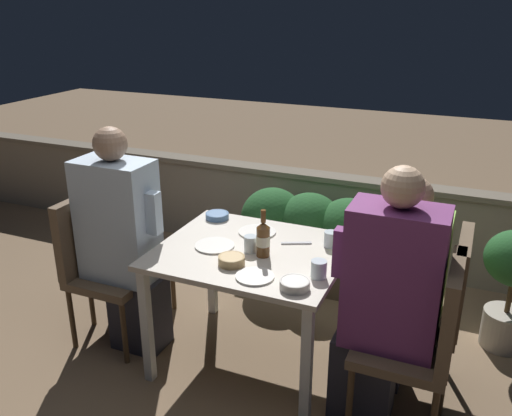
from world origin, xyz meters
TOP-DOWN VIEW (x-y plane):
  - ground_plane at (0.00, 0.00)m, footprint 16.00×16.00m
  - parapet_wall at (0.00, 1.50)m, footprint 9.00×0.18m
  - dining_table at (0.00, 0.00)m, footprint 1.01×0.86m
  - planter_hedge at (0.01, 1.03)m, footprint 1.05×0.47m
  - chair_left_near at (-0.96, -0.12)m, footprint 0.45×0.44m
  - person_blue_shirt at (-0.76, -0.12)m, footprint 0.50×0.26m
  - chair_left_far at (-1.01, 0.12)m, footprint 0.45×0.44m
  - chair_right_near at (0.96, -0.18)m, footprint 0.45×0.44m
  - person_purple_stripe at (0.76, -0.18)m, footprint 0.50×0.26m
  - chair_right_far at (0.98, 0.15)m, footprint 0.45×0.44m
  - person_green_blouse at (0.77, 0.15)m, footprint 0.48×0.26m
  - beer_bottle at (0.09, -0.05)m, footprint 0.07×0.07m
  - plate_0 at (-0.06, 0.22)m, footprint 0.22×0.22m
  - plate_1 at (0.14, -0.28)m, footprint 0.19×0.19m
  - plate_2 at (-0.20, -0.04)m, footprint 0.22×0.22m
  - bowl_0 at (-0.02, -0.20)m, footprint 0.14×0.14m
  - bowl_1 at (-0.38, 0.33)m, footprint 0.14×0.14m
  - bowl_2 at (0.36, -0.31)m, footprint 0.14×0.14m
  - glass_cup_0 at (0.01, -0.03)m, footprint 0.07×0.07m
  - glass_cup_1 at (0.39, 0.21)m, footprint 0.07×0.07m
  - glass_cup_2 at (0.43, -0.16)m, footprint 0.08×0.08m
  - fork_0 at (0.20, 0.17)m, footprint 0.16×0.09m

SIDE VIEW (x-z plane):
  - ground_plane at x=0.00m, z-range 0.00..0.00m
  - parapet_wall at x=0.00m, z-range 0.01..0.72m
  - planter_hedge at x=0.01m, z-range 0.04..0.74m
  - chair_left_near at x=-0.96m, z-range 0.09..1.01m
  - chair_left_far at x=-1.01m, z-range 0.09..1.01m
  - chair_right_near at x=0.96m, z-range 0.09..1.01m
  - chair_right_far at x=0.98m, z-range 0.09..1.01m
  - person_green_blouse at x=0.77m, z-range 0.00..1.20m
  - dining_table at x=0.00m, z-range 0.27..0.99m
  - person_purple_stripe at x=0.76m, z-range 0.00..1.34m
  - person_blue_shirt at x=-0.76m, z-range 0.00..1.36m
  - fork_0 at x=0.20m, z-range 0.72..0.73m
  - plate_0 at x=-0.06m, z-range 0.72..0.73m
  - plate_1 at x=0.14m, z-range 0.72..0.73m
  - plate_2 at x=-0.20m, z-range 0.72..0.73m
  - bowl_1 at x=-0.38m, z-range 0.72..0.76m
  - bowl_2 at x=0.36m, z-range 0.72..0.77m
  - bowl_0 at x=-0.02m, z-range 0.72..0.77m
  - glass_cup_1 at x=0.39m, z-range 0.72..0.81m
  - glass_cup_2 at x=0.43m, z-range 0.72..0.81m
  - glass_cup_0 at x=0.01m, z-range 0.72..0.81m
  - beer_bottle at x=0.09m, z-range 0.69..0.95m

